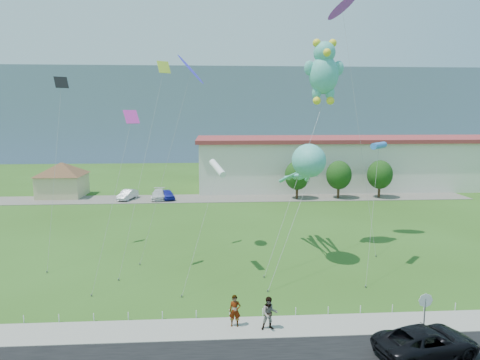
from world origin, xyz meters
name	(u,v)px	position (x,y,z in m)	size (l,w,h in m)	color
ground	(245,307)	(0.00, 0.00, 0.00)	(160.00, 160.00, 0.00)	#2A4E15
sidewalk	(248,328)	(0.00, -2.75, 0.05)	(80.00, 2.50, 0.10)	gray
parking_strip	(227,198)	(0.00, 35.00, 0.03)	(70.00, 6.00, 0.06)	#59544C
hill_ridge	(218,112)	(0.00, 120.00, 12.50)	(160.00, 50.00, 25.00)	slate
pavilion	(62,176)	(-24.00, 38.00, 3.02)	(9.20, 9.20, 5.00)	#C3B886
warehouse	(380,162)	(26.00, 44.00, 4.12)	(61.00, 15.00, 8.20)	beige
stop_sign	(425,304)	(9.50, -4.21, 1.87)	(0.80, 0.07, 2.50)	slate
rope_fence	(246,313)	(0.00, -1.30, 0.25)	(26.05, 0.05, 0.50)	white
tree_near	(297,175)	(10.00, 34.00, 3.39)	(3.60, 3.60, 5.47)	#3F2B19
tree_mid	(339,175)	(16.00, 34.00, 3.39)	(3.60, 3.60, 5.47)	#3F2B19
tree_far	(380,175)	(22.00, 34.00, 3.39)	(3.60, 3.60, 5.47)	#3F2B19
suv	(427,342)	(8.67, -6.13, 0.80)	(2.44, 5.30, 1.47)	black
pedestrian_left	(235,311)	(-0.75, -2.56, 1.01)	(0.67, 0.44, 1.83)	gray
pedestrian_right	(269,313)	(1.16, -3.07, 1.05)	(0.92, 0.72, 1.90)	gray
parked_car_silver	(128,195)	(-14.05, 34.90, 0.74)	(1.44, 4.12, 1.36)	silver
parked_car_white	(159,194)	(-9.68, 34.85, 0.74)	(1.90, 4.66, 1.35)	silver
parked_car_blue	(167,194)	(-8.43, 34.69, 0.72)	(1.57, 3.89, 1.33)	#1B1F99
octopus_kite	(306,167)	(5.65, 8.95, 7.74)	(5.29, 11.81, 9.74)	teal
teddy_bear_kite	(324,70)	(7.72, 11.98, 15.78)	(7.71, 8.37, 18.39)	teal
small_kite_yellow	(158,93)	(-6.41, 11.22, 13.77)	(3.58, 8.05, 16.41)	#C7E435
small_kite_cyan	(379,147)	(10.85, 6.81, 9.57)	(2.47, 5.53, 10.08)	blue
small_kite_blue	(190,73)	(-3.78, 11.55, 15.41)	(5.15, 4.30, 16.44)	#3228E5
small_kite_black	(60,105)	(-14.87, 12.32, 12.81)	(1.29, 7.07, 15.17)	black
small_kite_white	(217,169)	(-1.60, 6.51, 7.96)	(2.80, 6.03, 8.46)	white
small_kite_pink	(127,136)	(-8.18, 6.53, 10.47)	(2.89, 5.58, 12.28)	#FE38B6
small_kite_purple	(343,13)	(9.80, 13.88, 20.91)	(3.08, 5.95, 22.20)	purple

